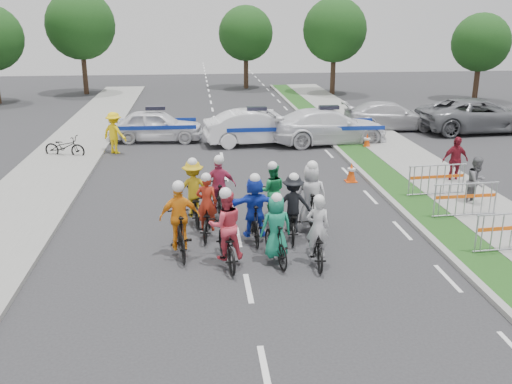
{
  "coord_description": "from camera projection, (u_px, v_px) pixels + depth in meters",
  "views": [
    {
      "loc": [
        -1.03,
        -11.32,
        5.87
      ],
      "look_at": [
        0.55,
        3.54,
        1.1
      ],
      "focal_mm": 40.0,
      "sensor_mm": 36.0,
      "label": 1
    }
  ],
  "objects": [
    {
      "name": "ground",
      "position": [
        248.0,
        288.0,
        12.61
      ],
      "size": [
        90.0,
        90.0,
        0.0
      ],
      "primitive_type": "plane",
      "color": "#28282B",
      "rests_on": "ground"
    },
    {
      "name": "curb_right",
      "position": [
        395.0,
        205.0,
        17.84
      ],
      "size": [
        0.2,
        60.0,
        0.12
      ],
      "primitive_type": "cube",
      "color": "gray",
      "rests_on": "ground"
    },
    {
      "name": "grass_strip",
      "position": [
        417.0,
        204.0,
        17.91
      ],
      "size": [
        1.2,
        60.0,
        0.11
      ],
      "primitive_type": "cube",
      "color": "#1C4415",
      "rests_on": "ground"
    },
    {
      "name": "sidewalk_right",
      "position": [
        472.0,
        202.0,
        18.09
      ],
      "size": [
        2.4,
        60.0,
        0.13
      ],
      "primitive_type": "cube",
      "color": "gray",
      "rests_on": "ground"
    },
    {
      "name": "sidewalk_left",
      "position": [
        12.0,
        218.0,
        16.67
      ],
      "size": [
        3.0,
        60.0,
        0.13
      ],
      "primitive_type": "cube",
      "color": "gray",
      "rests_on": "ground"
    },
    {
      "name": "rider_0",
      "position": [
        317.0,
        240.0,
        13.72
      ],
      "size": [
        0.72,
        1.78,
        1.78
      ],
      "rotation": [
        0.0,
        0.0,
        3.08
      ],
      "color": "black",
      "rests_on": "ground"
    },
    {
      "name": "rider_1",
      "position": [
        276.0,
        235.0,
        13.71
      ],
      "size": [
        0.83,
        1.78,
        1.81
      ],
      "rotation": [
        0.0,
        0.0,
        3.32
      ],
      "color": "black",
      "rests_on": "ground"
    },
    {
      "name": "rider_2",
      "position": [
        226.0,
        236.0,
        13.6
      ],
      "size": [
        0.92,
        2.0,
        1.97
      ],
      "rotation": [
        0.0,
        0.0,
        3.27
      ],
      "color": "black",
      "rests_on": "ground"
    },
    {
      "name": "rider_3",
      "position": [
        180.0,
        227.0,
        14.12
      ],
      "size": [
        1.04,
        1.93,
        1.97
      ],
      "rotation": [
        0.0,
        0.0,
        3.27
      ],
      "color": "black",
      "rests_on": "ground"
    },
    {
      "name": "rider_4",
      "position": [
        293.0,
        212.0,
        15.23
      ],
      "size": [
        1.09,
        1.87,
        1.84
      ],
      "rotation": [
        0.0,
        0.0,
        3.0
      ],
      "color": "black",
      "rests_on": "ground"
    },
    {
      "name": "rider_5",
      "position": [
        255.0,
        213.0,
        14.96
      ],
      "size": [
        1.51,
        1.81,
        1.9
      ],
      "rotation": [
        0.0,
        0.0,
        3.15
      ],
      "color": "black",
      "rests_on": "ground"
    },
    {
      "name": "rider_6",
      "position": [
        207.0,
        215.0,
        15.4
      ],
      "size": [
        0.83,
        1.83,
        1.8
      ],
      "rotation": [
        0.0,
        0.0,
        3.02
      ],
      "color": "black",
      "rests_on": "ground"
    },
    {
      "name": "rider_7",
      "position": [
        311.0,
        204.0,
        15.71
      ],
      "size": [
        0.88,
        1.96,
        2.04
      ],
      "rotation": [
        0.0,
        0.0,
        3.09
      ],
      "color": "black",
      "rests_on": "ground"
    },
    {
      "name": "rider_8",
      "position": [
        272.0,
        200.0,
        16.33
      ],
      "size": [
        0.82,
        1.86,
        1.85
      ],
      "rotation": [
        0.0,
        0.0,
        3.05
      ],
      "color": "black",
      "rests_on": "ground"
    },
    {
      "name": "rider_9",
      "position": [
        219.0,
        194.0,
        16.67
      ],
      "size": [
        0.98,
        1.85,
        1.94
      ],
      "rotation": [
        0.0,
        0.0,
        3.16
      ],
      "color": "black",
      "rests_on": "ground"
    },
    {
      "name": "rider_10",
      "position": [
        194.0,
        197.0,
        16.4
      ],
      "size": [
        1.14,
        1.96,
        1.93
      ],
      "rotation": [
        0.0,
        0.0,
        3.26
      ],
      "color": "black",
      "rests_on": "ground"
    },
    {
      "name": "police_car_0",
      "position": [
        156.0,
        125.0,
        26.66
      ],
      "size": [
        4.47,
        2.12,
        1.48
      ],
      "primitive_type": "imported",
      "rotation": [
        0.0,
        0.0,
        1.48
      ],
      "color": "white",
      "rests_on": "ground"
    },
    {
      "name": "police_car_1",
      "position": [
        257.0,
        127.0,
        25.97
      ],
      "size": [
        4.91,
        2.15,
        1.57
      ],
      "primitive_type": "imported",
      "rotation": [
        0.0,
        0.0,
        1.68
      ],
      "color": "white",
      "rests_on": "ground"
    },
    {
      "name": "police_car_2",
      "position": [
        328.0,
        126.0,
        26.16
      ],
      "size": [
        5.7,
        2.84,
        1.59
      ],
      "primitive_type": "imported",
      "rotation": [
        0.0,
        0.0,
        1.69
      ],
      "color": "white",
      "rests_on": "ground"
    },
    {
      "name": "civilian_sedan",
      "position": [
        390.0,
        116.0,
        29.26
      ],
      "size": [
        4.92,
        2.16,
        1.41
      ],
      "primitive_type": "imported",
      "rotation": [
        0.0,
        0.0,
        1.53
      ],
      "color": "silver",
      "rests_on": "ground"
    },
    {
      "name": "civilian_suv",
      "position": [
        479.0,
        115.0,
        28.68
      ],
      "size": [
        6.19,
        3.12,
        1.68
      ],
      "primitive_type": "imported",
      "rotation": [
        0.0,
        0.0,
        1.63
      ],
      "color": "slate",
      "rests_on": "ground"
    },
    {
      "name": "spectator_1",
      "position": [
        476.0,
        182.0,
        17.71
      ],
      "size": [
        0.96,
        0.9,
        1.57
      ],
      "primitive_type": "imported",
      "rotation": [
        0.0,
        0.0,
        0.53
      ],
      "color": "slate",
      "rests_on": "ground"
    },
    {
      "name": "spectator_2",
      "position": [
        455.0,
        160.0,
        20.03
      ],
      "size": [
        1.03,
        0.53,
        1.68
      ],
      "primitive_type": "imported",
      "rotation": [
        0.0,
        0.0,
        0.12
      ],
      "color": "maroon",
      "rests_on": "ground"
    },
    {
      "name": "marshal_hiviz",
      "position": [
        114.0,
        133.0,
        24.31
      ],
      "size": [
        1.32,
        1.18,
        1.78
      ],
      "primitive_type": "imported",
      "rotation": [
        0.0,
        0.0,
        2.56
      ],
      "color": "yellow",
      "rests_on": "ground"
    },
    {
      "name": "barrier_0",
      "position": [
        511.0,
        234.0,
        14.2
      ],
      "size": [
        2.03,
        0.62,
        1.12
      ],
      "primitive_type": null,
      "rotation": [
        0.0,
        0.0,
        0.06
      ],
      "color": "#A5A8AD",
      "rests_on": "ground"
    },
    {
      "name": "barrier_1",
      "position": [
        465.0,
        201.0,
        16.61
      ],
      "size": [
        2.02,
        0.6,
        1.12
      ],
      "primitive_type": null,
      "rotation": [
        0.0,
        0.0,
        0.05
      ],
      "color": "#A5A8AD",
      "rests_on": "ground"
    },
    {
      "name": "barrier_2",
      "position": [
        436.0,
        181.0,
        18.55
      ],
      "size": [
        2.03,
        0.65,
        1.12
      ],
      "primitive_type": null,
      "rotation": [
        0.0,
        0.0,
        0.08
      ],
      "color": "#A5A8AD",
      "rests_on": "ground"
    },
    {
      "name": "cone_0",
      "position": [
        351.0,
        172.0,
        20.39
      ],
      "size": [
        0.4,
        0.4,
        0.7
      ],
      "color": "#F24C0C",
      "rests_on": "ground"
    },
    {
      "name": "cone_1",
      "position": [
        367.0,
        141.0,
        25.23
      ],
      "size": [
        0.4,
        0.4,
        0.7
      ],
      "color": "#F24C0C",
      "rests_on": "ground"
    },
    {
      "name": "parked_bike",
      "position": [
        65.0,
        147.0,
        23.69
      ],
      "size": [
        1.86,
        1.07,
        0.93
      ],
      "primitive_type": "imported",
      "rotation": [
        0.0,
        0.0,
        1.3
      ],
      "color": "black",
      "rests_on": "ground"
    },
    {
      "name": "tree_1",
      "position": [
        335.0,
        30.0,
        40.56
      ],
      "size": [
        4.55,
        4.55,
        6.82
      ],
      "color": "#382619",
      "rests_on": "ground"
    },
    {
      "name": "tree_2",
      "position": [
        481.0,
        43.0,
        37.89
      ],
      "size": [
        3.85,
        3.85,
        5.77
      ],
      "color": "#382619",
      "rests_on": "ground"
    },
    {
      "name": "tree_3",
      "position": [
        80.0,
        25.0,
        40.53
      ],
      "size": [
        4.9,
        4.9,
        7.35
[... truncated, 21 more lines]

